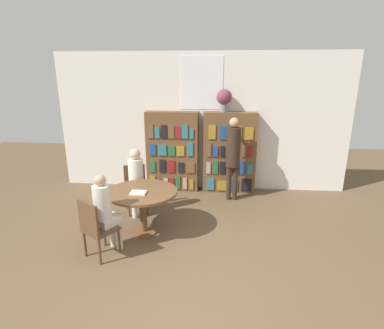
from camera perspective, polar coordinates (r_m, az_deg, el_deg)
The scene contains 12 objects.
ground_plane at distance 3.77m, azimuth -2.08°, elevation -25.09°, with size 16.00×16.00×0.00m, color brown.
wall_back at distance 6.67m, azimuth 1.80°, elevation 7.99°, with size 6.40×0.07×3.00m.
bookshelf_left at distance 6.67m, azimuth -3.75°, elevation 2.47°, with size 1.14×0.34×1.76m.
bookshelf_right at distance 6.60m, azimuth 7.12°, elevation 2.22°, with size 1.14×0.34×1.76m.
flower_vase at distance 6.42m, azimuth 6.14°, elevation 12.49°, with size 0.32×0.32×0.47m.
reading_table at distance 4.92m, azimuth -9.43°, elevation -6.37°, with size 1.13×1.13×0.73m.
chair_near_camera at distance 4.46m, azimuth -17.86°, elevation -11.17°, with size 0.55×0.55×0.88m.
chair_left_side at distance 5.80m, azimuth -10.66°, elevation -4.04°, with size 0.52×0.52×0.88m.
seated_reader_left at distance 5.56m, azimuth -10.56°, elevation -2.49°, with size 0.37×0.41×1.25m.
seated_reader_right at distance 4.47m, azimuth -16.15°, elevation -8.24°, with size 0.38×0.40×1.21m.
librarian_standing at distance 6.08m, azimuth 7.87°, elevation 2.56°, with size 0.29×0.56×1.72m.
open_book_on_table at distance 4.76m, azimuth -10.20°, elevation -5.31°, with size 0.24×0.18×0.03m.
Camera 1 is at (0.37, -2.79, 2.51)m, focal length 28.00 mm.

